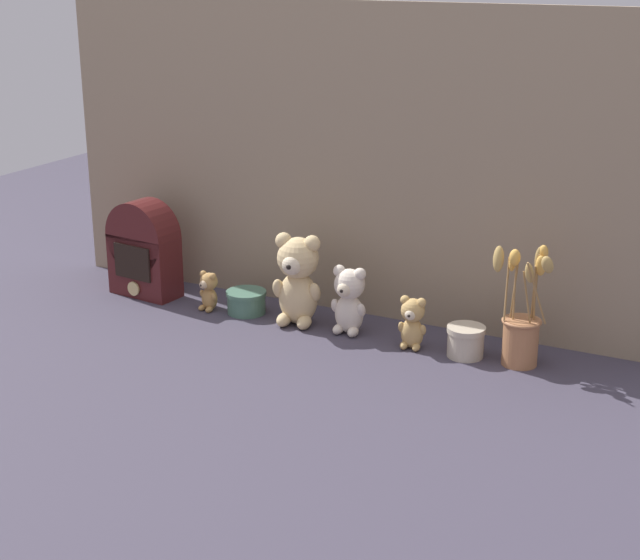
{
  "coord_description": "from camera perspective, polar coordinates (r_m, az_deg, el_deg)",
  "views": [
    {
      "loc": [
        1.05,
        -2.04,
        0.91
      ],
      "look_at": [
        0.0,
        0.02,
        0.13
      ],
      "focal_mm": 55.0,
      "sensor_mm": 36.0,
      "label": 1
    }
  ],
  "objects": [
    {
      "name": "flower_vase",
      "position": [
        2.28,
        11.66,
        -2.58
      ],
      "size": [
        0.16,
        0.12,
        0.29
      ],
      "color": "#AD7047",
      "rests_on": "ground"
    },
    {
      "name": "decorative_tin_tall",
      "position": [
        2.32,
        8.48,
        -3.55
      ],
      "size": [
        0.09,
        0.09,
        0.07
      ],
      "color": "beige",
      "rests_on": "ground"
    },
    {
      "name": "teddy_bear_large",
      "position": [
        2.46,
        -1.32,
        0.13
      ],
      "size": [
        0.13,
        0.12,
        0.24
      ],
      "color": "#DBBC84",
      "rests_on": "ground"
    },
    {
      "name": "teddy_bear_small",
      "position": [
        2.34,
        5.4,
        -2.41
      ],
      "size": [
        0.07,
        0.07,
        0.13
      ],
      "color": "tan",
      "rests_on": "ground"
    },
    {
      "name": "teddy_bear_tiny",
      "position": [
        2.6,
        -6.53,
        -0.6
      ],
      "size": [
        0.06,
        0.05,
        0.11
      ],
      "color": "tan",
      "rests_on": "ground"
    },
    {
      "name": "ground_plane",
      "position": [
        2.47,
        -0.21,
        -2.91
      ],
      "size": [
        4.0,
        4.0,
        0.0
      ],
      "primitive_type": "plane",
      "color": "#3D3847"
    },
    {
      "name": "decorative_tin_short",
      "position": [
        2.58,
        -4.31,
        -1.27
      ],
      "size": [
        0.11,
        0.11,
        0.06
      ],
      "color": "#47705B",
      "rests_on": "ground"
    },
    {
      "name": "teddy_bear_medium",
      "position": [
        2.42,
        1.69,
        -1.1
      ],
      "size": [
        0.09,
        0.09,
        0.17
      ],
      "color": "beige",
      "rests_on": "ground"
    },
    {
      "name": "backdrop_wall",
      "position": [
        2.5,
        1.55,
        6.86
      ],
      "size": [
        1.67,
        0.02,
        0.79
      ],
      "color": "gray",
      "rests_on": "ground"
    },
    {
      "name": "vintage_radio",
      "position": [
        2.72,
        -10.21,
        1.76
      ],
      "size": [
        0.2,
        0.11,
        0.27
      ],
      "color": "#4C1919",
      "rests_on": "ground"
    }
  ]
}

